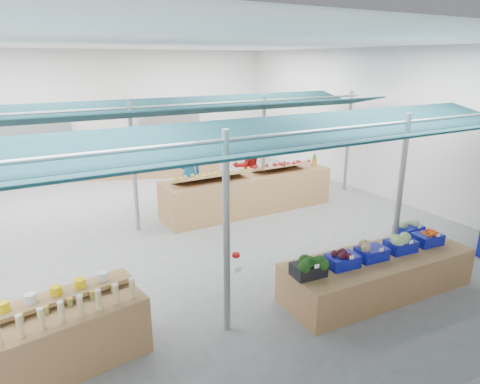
{
  "coord_description": "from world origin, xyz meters",
  "views": [
    {
      "loc": [
        -3.57,
        -8.9,
        3.86
      ],
      "look_at": [
        0.59,
        -1.6,
        1.25
      ],
      "focal_mm": 32.0,
      "sensor_mm": 36.0,
      "label": 1
    }
  ],
  "objects_px": {
    "vendor_right": "(247,166)",
    "vendor_left": "(189,174)",
    "fruit_counter": "(248,193)",
    "veg_counter": "(377,274)",
    "bottle_shelf": "(71,333)"
  },
  "relations": [
    {
      "from": "bottle_shelf",
      "to": "veg_counter",
      "type": "height_order",
      "value": "bottle_shelf"
    },
    {
      "from": "veg_counter",
      "to": "vendor_left",
      "type": "height_order",
      "value": "vendor_left"
    },
    {
      "from": "vendor_left",
      "to": "vendor_right",
      "type": "distance_m",
      "value": 1.8
    },
    {
      "from": "fruit_counter",
      "to": "vendor_right",
      "type": "bearing_deg",
      "value": 61.15
    },
    {
      "from": "bottle_shelf",
      "to": "veg_counter",
      "type": "bearing_deg",
      "value": -16.57
    },
    {
      "from": "vendor_right",
      "to": "vendor_left",
      "type": "bearing_deg",
      "value": -0.24
    },
    {
      "from": "vendor_left",
      "to": "vendor_right",
      "type": "relative_size",
      "value": 1.0
    },
    {
      "from": "vendor_right",
      "to": "bottle_shelf",
      "type": "bearing_deg",
      "value": 41.65
    },
    {
      "from": "fruit_counter",
      "to": "bottle_shelf",
      "type": "bearing_deg",
      "value": -142.06
    },
    {
      "from": "veg_counter",
      "to": "fruit_counter",
      "type": "xyz_separation_m",
      "value": [
        0.2,
        4.68,
        0.16
      ]
    },
    {
      "from": "bottle_shelf",
      "to": "vendor_right",
      "type": "relative_size",
      "value": 1.06
    },
    {
      "from": "fruit_counter",
      "to": "vendor_right",
      "type": "relative_size",
      "value": 2.5
    },
    {
      "from": "bottle_shelf",
      "to": "vendor_left",
      "type": "xyz_separation_m",
      "value": [
        3.87,
        5.09,
        0.47
      ]
    },
    {
      "from": "bottle_shelf",
      "to": "fruit_counter",
      "type": "xyz_separation_m",
      "value": [
        5.07,
        3.99,
        0.04
      ]
    },
    {
      "from": "veg_counter",
      "to": "vendor_left",
      "type": "relative_size",
      "value": 1.85
    }
  ]
}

